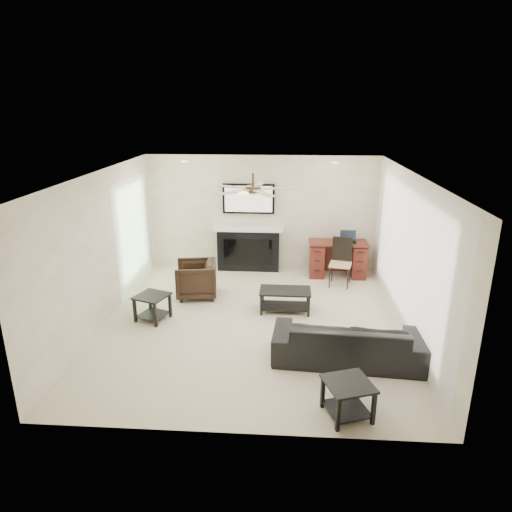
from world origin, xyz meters
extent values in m
plane|color=beige|center=(0.00, 0.00, 0.00)|extent=(5.50, 5.50, 0.00)
cube|color=white|center=(0.00, 0.00, 2.50)|extent=(5.00, 5.50, 0.04)
cube|color=#EFE3CB|center=(0.00, 2.75, 1.25)|extent=(5.00, 0.04, 2.50)
cube|color=#EFE3CB|center=(0.00, -2.75, 1.25)|extent=(5.00, 0.04, 2.50)
cube|color=#EFE3CB|center=(-2.50, 0.00, 1.25)|extent=(0.04, 5.50, 2.50)
cube|color=#EFE3CB|center=(2.50, 0.00, 1.25)|extent=(0.04, 5.50, 2.50)
cube|color=silver|center=(2.45, 0.10, 1.23)|extent=(0.04, 5.10, 2.40)
cube|color=#93BC89|center=(-2.46, 1.55, 1.05)|extent=(0.04, 1.80, 2.10)
cylinder|color=#382619|center=(0.00, 0.10, 2.25)|extent=(1.40, 1.40, 0.30)
imported|color=black|center=(1.44, -1.10, 0.31)|extent=(2.18, 0.99, 0.62)
imported|color=black|center=(-1.16, 1.05, 0.34)|extent=(0.86, 0.84, 0.69)
cube|color=black|center=(0.54, 0.50, 0.20)|extent=(0.90, 0.51, 0.40)
cube|color=black|center=(1.29, -2.35, 0.23)|extent=(0.66, 0.66, 0.45)
cube|color=black|center=(-1.71, 0.00, 0.23)|extent=(0.64, 0.64, 0.45)
cube|color=black|center=(-0.29, 2.58, 0.95)|extent=(1.52, 0.34, 1.91)
cube|color=#3D140F|center=(1.64, 2.33, 0.38)|extent=(1.22, 0.56, 0.76)
cube|color=black|center=(1.64, 1.78, 0.48)|extent=(0.51, 0.52, 0.97)
cube|color=black|center=(1.84, 2.31, 0.88)|extent=(0.33, 0.24, 0.23)
camera|label=1|loc=(0.52, -6.95, 3.51)|focal=32.00mm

